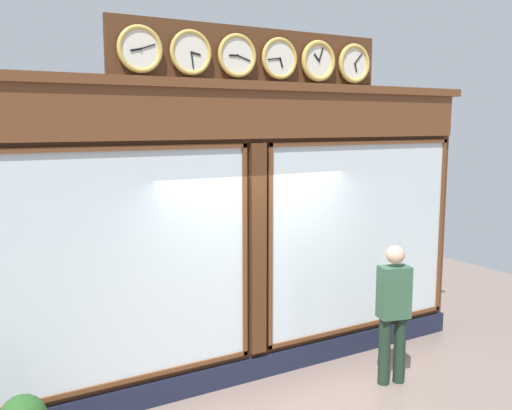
{
  "coord_description": "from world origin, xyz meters",
  "views": [
    {
      "loc": [
        3.34,
        5.67,
        3.11
      ],
      "look_at": [
        0.0,
        0.0,
        2.15
      ],
      "focal_mm": 39.79,
      "sensor_mm": 36.0,
      "label": 1
    }
  ],
  "objects": [
    {
      "name": "shop_facade",
      "position": [
        -0.0,
        -0.12,
        1.84
      ],
      "size": [
        6.6,
        0.42,
        4.17
      ],
      "color": "#4C2B16",
      "rests_on": "ground_plane"
    },
    {
      "name": "pedestrian",
      "position": [
        -1.34,
        0.93,
        0.93
      ],
      "size": [
        0.41,
        0.31,
        1.69
      ],
      "color": "#1C2F21",
      "rests_on": "ground_plane"
    }
  ]
}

